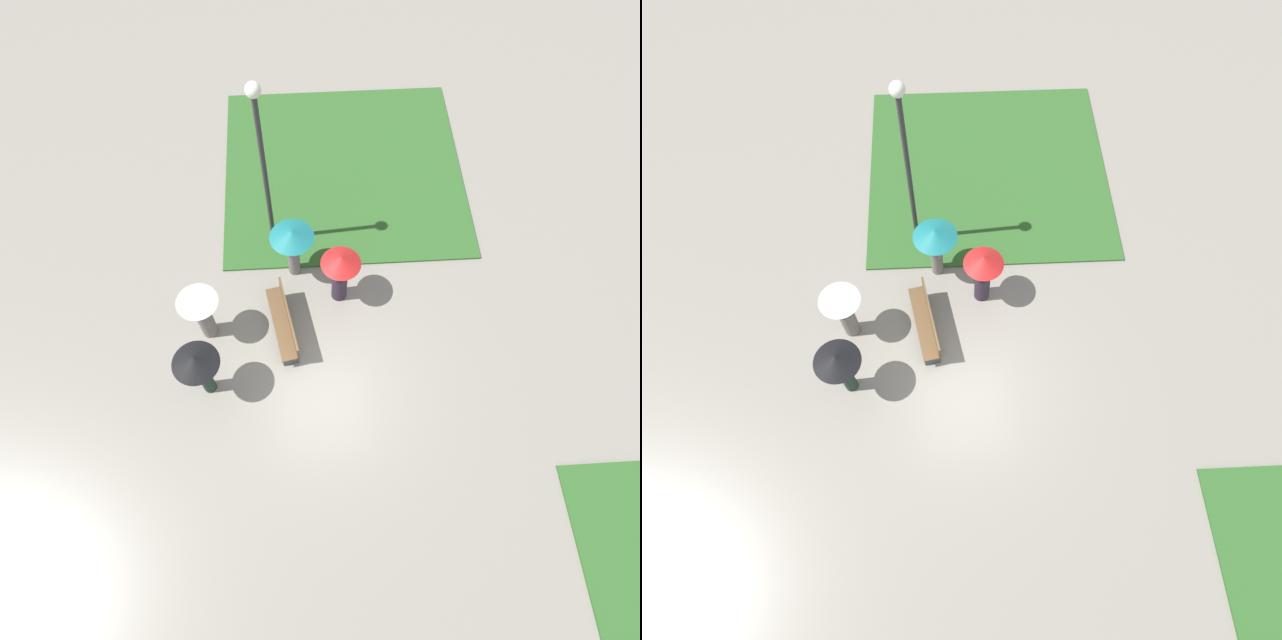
% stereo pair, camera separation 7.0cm
% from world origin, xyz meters
% --- Properties ---
extents(ground_plane, '(90.00, 90.00, 0.00)m').
position_xyz_m(ground_plane, '(0.00, 0.00, 0.00)').
color(ground_plane, gray).
extents(lawn_patch_near, '(6.58, 6.90, 0.06)m').
position_xyz_m(lawn_patch_near, '(-6.60, 0.98, 0.03)').
color(lawn_patch_near, '#2D5B26').
rests_on(lawn_patch_near, ground_plane).
extents(park_bench, '(2.04, 0.79, 0.90)m').
position_xyz_m(park_bench, '(-1.51, -0.85, 0.48)').
color(park_bench, brown).
rests_on(park_bench, ground_plane).
extents(lamp_post, '(0.32, 0.32, 4.96)m').
position_xyz_m(lamp_post, '(-4.28, -1.11, 3.14)').
color(lamp_post, '#2D2D30').
rests_on(lamp_post, ground_plane).
extents(crowd_person_white, '(0.95, 0.95, 1.79)m').
position_xyz_m(crowd_person_white, '(-1.58, -2.73, 1.19)').
color(crowd_person_white, slate).
rests_on(crowd_person_white, ground_plane).
extents(crowd_person_teal, '(1.08, 1.08, 1.72)m').
position_xyz_m(crowd_person_teal, '(-3.24, -0.58, 1.31)').
color(crowd_person_teal, slate).
rests_on(crowd_person_teal, ground_plane).
extents(crowd_person_red, '(0.96, 0.96, 1.77)m').
position_xyz_m(crowd_person_red, '(-2.43, 0.54, 1.21)').
color(crowd_person_red, '#2D2333').
rests_on(crowd_person_red, ground_plane).
extents(crowd_person_black, '(1.02, 1.02, 1.86)m').
position_xyz_m(crowd_person_black, '(-0.11, -2.68, 1.42)').
color(crowd_person_black, '#1E3328').
rests_on(crowd_person_black, ground_plane).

